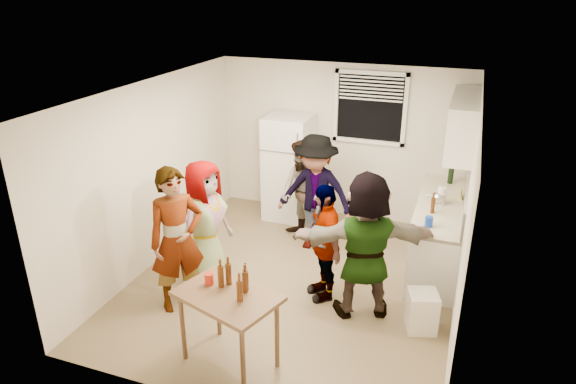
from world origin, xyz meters
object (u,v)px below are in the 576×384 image
at_px(kettle, 438,203).
at_px(blue_cup, 428,226).
at_px(guest_stripe, 183,304).
at_px(trash_bin, 422,310).
at_px(beer_bottle_table, 246,290).
at_px(wine_bottle, 450,183).
at_px(beer_bottle_counter, 432,213).
at_px(serving_table, 231,362).
at_px(guest_orange, 361,311).
at_px(refrigerator, 289,167).
at_px(red_cup, 209,284).
at_px(guest_back_right, 314,247).
at_px(guest_black, 323,295).
at_px(guest_back_left, 302,240).
at_px(guest_grey, 209,280).

distance_m(kettle, blue_cup, 0.75).
bearing_deg(blue_cup, guest_stripe, -154.03).
xyz_separation_m(trash_bin, beer_bottle_table, (-1.64, -1.10, 0.58)).
bearing_deg(wine_bottle, beer_bottle_table, -116.34).
bearing_deg(kettle, wine_bottle, 86.51).
distance_m(kettle, beer_bottle_table, 3.11).
distance_m(beer_bottle_counter, serving_table, 3.12).
xyz_separation_m(serving_table, guest_orange, (1.09, 1.32, 0.00)).
height_order(blue_cup, serving_table, blue_cup).
bearing_deg(refrigerator, trash_bin, -44.00).
bearing_deg(red_cup, guest_back_right, 82.27).
relative_size(beer_bottle_counter, beer_bottle_table, 0.88).
bearing_deg(red_cup, wine_bottle, 58.85).
bearing_deg(red_cup, beer_bottle_table, 3.26).
distance_m(beer_bottle_table, guest_black, 1.66).
xyz_separation_m(blue_cup, beer_bottle_table, (-1.56, -1.91, -0.07)).
height_order(guest_stripe, guest_back_right, guest_back_right).
relative_size(blue_cup, guest_back_right, 0.07).
bearing_deg(guest_back_left, serving_table, -49.40).
xyz_separation_m(guest_grey, guest_orange, (2.03, 0.01, 0.00)).
height_order(blue_cup, guest_black, blue_cup).
xyz_separation_m(trash_bin, guest_orange, (-0.70, 0.10, -0.25)).
bearing_deg(kettle, guest_orange, -111.28).
bearing_deg(blue_cup, beer_bottle_table, -129.32).
distance_m(beer_bottle_table, guest_back_left, 2.80).
bearing_deg(kettle, guest_grey, -148.02).
bearing_deg(guest_grey, guest_back_right, -26.70).
height_order(guest_back_right, guest_black, guest_back_right).
bearing_deg(refrigerator, guest_stripe, -97.11).
relative_size(beer_bottle_table, guest_back_left, 0.15).
distance_m(kettle, guest_back_right, 1.90).
distance_m(beer_bottle_counter, guest_back_left, 2.08).
xyz_separation_m(kettle, guest_back_right, (-1.67, -0.14, -0.90)).
bearing_deg(guest_back_left, guest_black, -23.88).
bearing_deg(guest_grey, guest_back_left, -17.50).
height_order(refrigerator, beer_bottle_counter, refrigerator).
bearing_deg(beer_bottle_counter, guest_black, -140.49).
distance_m(blue_cup, guest_back_right, 1.94).
distance_m(guest_stripe, guest_black, 1.73).
relative_size(refrigerator, wine_bottle, 5.44).
height_order(guest_grey, guest_stripe, guest_grey).
bearing_deg(refrigerator, guest_black, -59.91).
height_order(trash_bin, red_cup, red_cup).
bearing_deg(refrigerator, beer_bottle_table, -77.20).
distance_m(kettle, serving_table, 3.41).
relative_size(guest_grey, guest_back_left, 1.06).
xyz_separation_m(refrigerator, red_cup, (0.39, -3.46, -0.02)).
height_order(beer_bottle_table, guest_stripe, beer_bottle_table).
xyz_separation_m(refrigerator, guest_grey, (-0.31, -2.25, -0.85)).
bearing_deg(blue_cup, trash_bin, -84.65).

